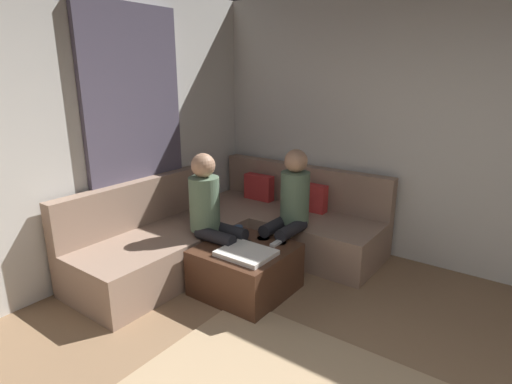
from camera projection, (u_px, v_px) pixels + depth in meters
name	position (u px, v px, depth m)	size (l,w,h in m)	color
wall_back	(490.00, 135.00, 3.65)	(6.00, 0.12, 2.70)	silver
curtain_panel	(137.00, 140.00, 4.01)	(0.06, 1.10, 2.50)	#595166
sectional_couch	(235.00, 231.00, 4.30)	(2.10, 2.55, 0.87)	#9E7F6B
ottoman	(246.00, 269.00, 3.63)	(0.76, 0.76, 0.42)	#4C2D1E
folded_blanket	(246.00, 253.00, 3.41)	(0.44, 0.36, 0.04)	white
coffee_mug	(239.00, 231.00, 3.82)	(0.08, 0.08, 0.10)	#334C72
game_remote	(277.00, 243.00, 3.64)	(0.05, 0.15, 0.02)	white
person_on_couch_back	(289.00, 207.00, 3.89)	(0.30, 0.60, 1.20)	black
person_on_couch_side	(213.00, 213.00, 3.72)	(0.60, 0.30, 1.20)	black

